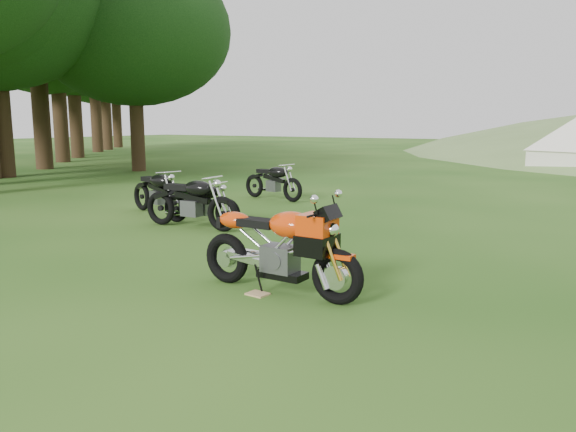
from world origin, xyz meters
The scene contains 8 objects.
ground centered at (0.00, 0.00, 0.00)m, with size 120.00×120.00×0.00m, color #17420E.
treeline centered at (-20.00, 15.00, 0.00)m, with size 28.00×32.00×14.00m, color black, non-canonical shape.
sport_motorcycle centered at (-0.10, 0.10, 0.62)m, with size 2.07×0.52×1.24m, color red, non-canonical shape.
plywood_board centered at (-0.26, -0.11, 0.01)m, with size 0.24×0.20×0.02m, color tan.
vintage_moto_a centered at (-3.76, 2.98, 0.46)m, with size 1.75×0.41×0.92m, color black, non-canonical shape.
vintage_moto_b centered at (-3.71, 2.61, 0.54)m, with size 2.04×0.47×1.07m, color black, non-canonical shape.
vintage_moto_c centered at (-5.42, 3.47, 0.52)m, with size 1.97×0.46×1.03m, color black, non-canonical shape.
vintage_moto_d centered at (-4.57, 6.72, 0.50)m, with size 1.91×0.44×1.00m, color black, non-canonical shape.
Camera 1 is at (3.38, -5.26, 1.99)m, focal length 35.00 mm.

